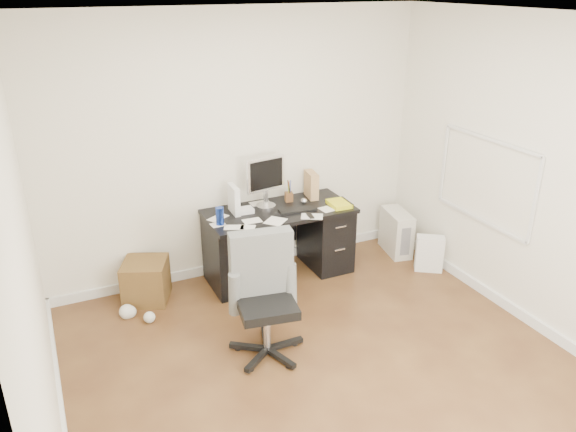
% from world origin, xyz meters
% --- Properties ---
extents(ground, '(4.00, 4.00, 0.00)m').
position_xyz_m(ground, '(0.00, 0.00, 0.00)').
color(ground, '#412515').
rests_on(ground, ground).
extents(room_shell, '(4.02, 4.02, 2.71)m').
position_xyz_m(room_shell, '(0.03, 0.03, 1.66)').
color(room_shell, silver).
rests_on(room_shell, ground).
extents(desk, '(1.50, 0.70, 0.75)m').
position_xyz_m(desk, '(0.30, 1.65, 0.40)').
color(desk, black).
rests_on(desk, ground).
extents(loose_papers, '(1.10, 0.60, 0.00)m').
position_xyz_m(loose_papers, '(0.10, 1.60, 0.75)').
color(loose_papers, silver).
rests_on(loose_papers, desk).
extents(lcd_monitor, '(0.46, 0.31, 0.54)m').
position_xyz_m(lcd_monitor, '(0.21, 1.78, 1.02)').
color(lcd_monitor, silver).
rests_on(lcd_monitor, desk).
extents(keyboard, '(0.39, 0.16, 0.02)m').
position_xyz_m(keyboard, '(0.46, 1.55, 0.76)').
color(keyboard, black).
rests_on(keyboard, desk).
extents(computer_mouse, '(0.08, 0.08, 0.07)m').
position_xyz_m(computer_mouse, '(0.60, 1.68, 0.78)').
color(computer_mouse, silver).
rests_on(computer_mouse, desk).
extents(travel_mug, '(0.08, 0.08, 0.17)m').
position_xyz_m(travel_mug, '(-0.36, 1.55, 0.84)').
color(travel_mug, '#16329C').
rests_on(travel_mug, desk).
extents(white_binder, '(0.12, 0.25, 0.29)m').
position_xyz_m(white_binder, '(-0.14, 1.76, 0.89)').
color(white_binder, silver).
rests_on(white_binder, desk).
extents(magazine_file, '(0.16, 0.26, 0.28)m').
position_xyz_m(magazine_file, '(0.76, 1.83, 0.89)').
color(magazine_file, '#AC8153').
rests_on(magazine_file, desk).
extents(pen_cup, '(0.12, 0.12, 0.23)m').
position_xyz_m(pen_cup, '(0.49, 1.82, 0.87)').
color(pen_cup, '#543518').
rests_on(pen_cup, desk).
extents(yellow_book, '(0.21, 0.26, 0.04)m').
position_xyz_m(yellow_book, '(0.91, 1.48, 0.77)').
color(yellow_book, yellow).
rests_on(yellow_book, desk).
extents(paper_remote, '(0.27, 0.25, 0.02)m').
position_xyz_m(paper_remote, '(0.52, 1.35, 0.76)').
color(paper_remote, silver).
rests_on(paper_remote, desk).
extents(office_chair, '(0.69, 0.69, 1.05)m').
position_xyz_m(office_chair, '(-0.35, 0.45, 0.53)').
color(office_chair, '#585B58').
rests_on(office_chair, ground).
extents(pc_tower, '(0.31, 0.53, 0.49)m').
position_xyz_m(pc_tower, '(1.74, 1.58, 0.25)').
color(pc_tower, beige).
rests_on(pc_tower, ground).
extents(shopping_bag, '(0.35, 0.33, 0.39)m').
position_xyz_m(shopping_bag, '(1.81, 1.07, 0.20)').
color(shopping_bag, silver).
rests_on(shopping_bag, ground).
extents(wicker_basket, '(0.54, 0.54, 0.41)m').
position_xyz_m(wicker_basket, '(-1.08, 1.75, 0.20)').
color(wicker_basket, '#4E3317').
rests_on(wicker_basket, ground).
extents(desk_printer, '(0.37, 0.32, 0.20)m').
position_xyz_m(desk_printer, '(1.08, 1.81, 0.10)').
color(desk_printer, slate).
rests_on(desk_printer, ground).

